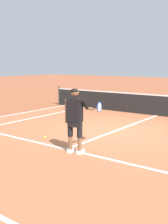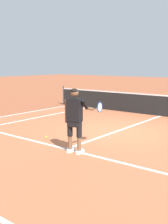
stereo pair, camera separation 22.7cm
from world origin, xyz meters
The scene contains 8 objects.
ground_plane centered at (0.00, 0.00, 0.00)m, with size 80.00×80.00×0.00m, color #9E5133.
court_inner_surface centered at (0.00, -1.10, 0.00)m, with size 10.98×10.08×0.00m, color #B2603D.
line_service centered at (0.00, -2.66, 0.00)m, with size 8.23×0.10×0.01m, color white.
line_centre_service centered at (0.00, 0.54, 0.00)m, with size 0.10×6.40×0.01m, color white.
line_singles_left centered at (-4.12, -1.10, 0.00)m, with size 0.10×9.68×0.01m, color white.
tennis_net centered at (0.00, 3.74, 0.50)m, with size 11.96×0.08×1.07m.
tennis_player centered at (0.41, -2.75, 0.99)m, with size 0.60×1.19×1.71m.
tennis_ball_near_feet centered at (-1.30, -2.17, 0.03)m, with size 0.07×0.07×0.07m, color #CCE02D.
Camera 2 is at (5.03, -8.23, 2.33)m, focal length 44.94 mm.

